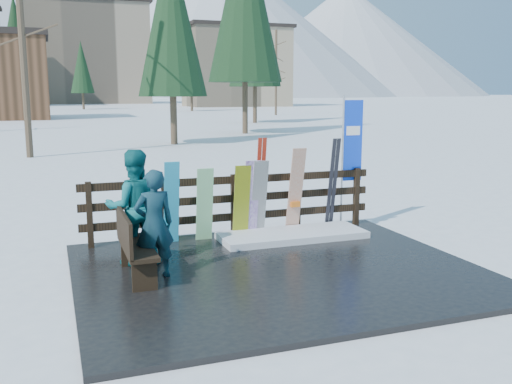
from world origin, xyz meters
name	(u,v)px	position (x,y,z in m)	size (l,w,h in m)	color
ground	(278,273)	(0.00, 0.00, 0.00)	(700.00, 700.00, 0.00)	white
deck	(278,271)	(0.00, 0.00, 0.04)	(6.00, 5.00, 0.08)	black
fence	(234,201)	(0.00, 2.20, 0.74)	(5.60, 0.10, 1.15)	black
snow_patch	(292,235)	(0.93, 1.60, 0.14)	(2.70, 1.00, 0.12)	white
bench	(132,243)	(-2.14, 0.30, 0.60)	(0.41, 1.50, 0.97)	black
snowboard_0	(172,203)	(-1.22, 1.98, 0.82)	(0.27, 0.03, 1.50)	#28AAD4
snowboard_1	(205,205)	(-0.62, 1.98, 0.75)	(0.30, 0.03, 1.34)	white
snowboard_2	(242,201)	(0.08, 1.98, 0.76)	(0.30, 0.03, 1.37)	#F1FF16
snowboard_3	(251,199)	(0.27, 1.98, 0.80)	(0.28, 0.03, 1.45)	white
snowboard_4	(259,198)	(0.42, 1.98, 0.79)	(0.29, 0.03, 1.45)	black
snowboard_5	(296,190)	(1.16, 1.98, 0.90)	(0.27, 0.03, 1.67)	silver
ski_pair_a	(260,187)	(0.47, 2.05, 1.00)	(0.16, 0.29, 1.84)	#A42414
ski_pair_b	(333,184)	(1.98, 2.05, 0.97)	(0.17, 0.30, 1.79)	black
rental_flag	(350,146)	(2.45, 2.25, 1.69)	(0.45, 0.04, 2.60)	silver
person_front	(154,224)	(-1.83, 0.22, 0.87)	(0.58, 0.38, 1.59)	#144445
person_back	(134,207)	(-2.00, 1.02, 0.98)	(0.87, 0.68, 1.80)	#0F5E63
resort_buildings	(67,56)	(1.03, 115.41, 9.81)	(73.00, 87.60, 22.60)	tan
trees	(112,56)	(2.64, 47.08, 5.94)	(42.28, 68.91, 13.36)	#382B1E
mountains	(27,0)	(-10.50, 328.41, 50.20)	(520.00, 260.00, 120.00)	white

